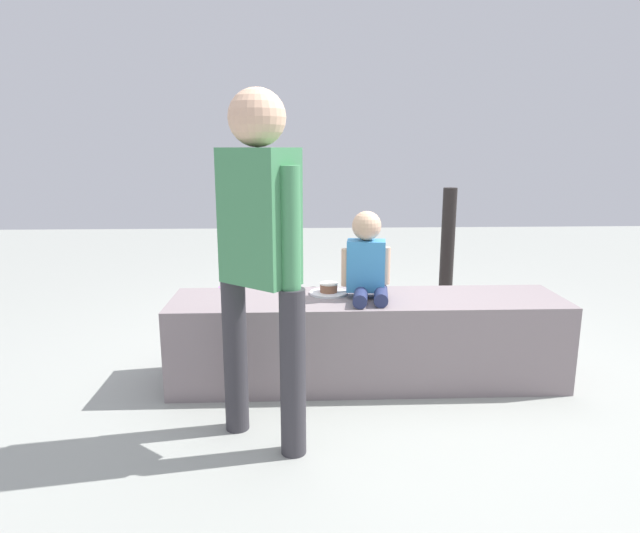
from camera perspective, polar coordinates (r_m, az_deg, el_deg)
name	(u,v)px	position (r m, az deg, el deg)	size (l,w,h in m)	color
ground_plane	(366,380)	(3.23, 4.85, -11.74)	(12.00, 12.00, 0.00)	#989B94
concrete_ledge	(367,339)	(3.13, 4.93, -7.63)	(2.19, 0.51, 0.49)	gray
child_seated	(367,260)	(3.00, 4.94, 0.63)	(0.28, 0.33, 0.48)	navy
adult_standing	(260,239)	(2.32, -6.32, 2.86)	(0.38, 0.35, 1.55)	#333136
cake_plate	(329,290)	(3.12, 0.92, -2.50)	(0.22, 0.22, 0.07)	white
gift_bag	(231,308)	(4.08, -9.33, -4.31)	(0.18, 0.11, 0.34)	#B259BF
railing_post	(446,267)	(4.51, 13.11, -0.06)	(0.36, 0.36, 1.00)	black
water_bottle_near_gift	(209,342)	(3.60, -11.58, -7.79)	(0.07, 0.07, 0.20)	silver
water_bottle_far_side	(311,340)	(3.55, -0.96, -7.73)	(0.06, 0.06, 0.20)	silver
party_cup_red	(351,319)	(4.13, 3.30, -5.52)	(0.09, 0.09, 0.09)	red
handbag_black_leather	(313,311)	(4.11, -0.71, -4.72)	(0.26, 0.14, 0.30)	black
handbag_brown_canvas	(265,324)	(3.78, -5.74, -6.00)	(0.34, 0.11, 0.36)	brown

